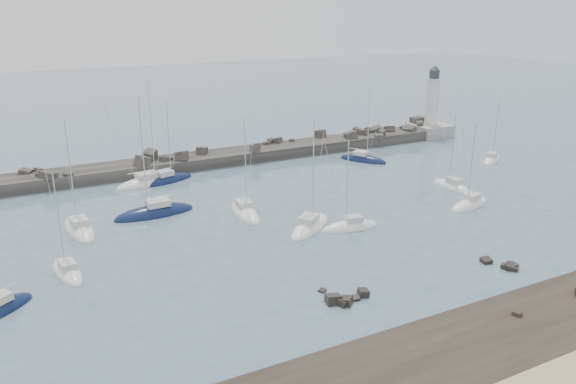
{
  "coord_description": "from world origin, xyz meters",
  "views": [
    {
      "loc": [
        -29.13,
        -47.01,
        25.06
      ],
      "look_at": [
        1.46,
        12.0,
        2.78
      ],
      "focal_mm": 35.0,
      "sensor_mm": 36.0,
      "label": 1
    }
  ],
  "objects_px": {
    "lighthouse": "(431,120)",
    "sailboat_10": "(452,187)",
    "sailboat_4": "(150,183)",
    "sailboat_14": "(155,214)",
    "sailboat_6": "(245,213)",
    "sailboat_1": "(79,230)",
    "sailboat_3": "(68,272)",
    "sailboat_5": "(350,228)",
    "sailboat_9": "(470,205)",
    "sailboat_7": "(310,227)",
    "sailboat_13": "(168,181)",
    "sailboat_8": "(363,160)",
    "sailboat_12": "(492,160)"
  },
  "relations": [
    {
      "from": "sailboat_3",
      "to": "sailboat_8",
      "type": "relative_size",
      "value": 0.84
    },
    {
      "from": "sailboat_10",
      "to": "sailboat_5",
      "type": "bearing_deg",
      "value": -164.04
    },
    {
      "from": "sailboat_5",
      "to": "sailboat_9",
      "type": "height_order",
      "value": "sailboat_9"
    },
    {
      "from": "sailboat_4",
      "to": "sailboat_12",
      "type": "height_order",
      "value": "sailboat_4"
    },
    {
      "from": "sailboat_5",
      "to": "sailboat_13",
      "type": "distance_m",
      "value": 31.33
    },
    {
      "from": "sailboat_5",
      "to": "sailboat_12",
      "type": "distance_m",
      "value": 40.35
    },
    {
      "from": "sailboat_9",
      "to": "sailboat_6",
      "type": "bearing_deg",
      "value": 158.18
    },
    {
      "from": "sailboat_7",
      "to": "sailboat_10",
      "type": "relative_size",
      "value": 1.2
    },
    {
      "from": "sailboat_14",
      "to": "sailboat_13",
      "type": "bearing_deg",
      "value": 67.51
    },
    {
      "from": "sailboat_4",
      "to": "sailboat_14",
      "type": "distance_m",
      "value": 13.12
    },
    {
      "from": "sailboat_8",
      "to": "sailboat_13",
      "type": "distance_m",
      "value": 32.75
    },
    {
      "from": "sailboat_4",
      "to": "sailboat_8",
      "type": "height_order",
      "value": "sailboat_4"
    },
    {
      "from": "sailboat_6",
      "to": "sailboat_3",
      "type": "bearing_deg",
      "value": -161.92
    },
    {
      "from": "sailboat_4",
      "to": "sailboat_13",
      "type": "relative_size",
      "value": 1.2
    },
    {
      "from": "sailboat_10",
      "to": "sailboat_12",
      "type": "bearing_deg",
      "value": 26.39
    },
    {
      "from": "sailboat_4",
      "to": "sailboat_6",
      "type": "distance_m",
      "value": 19.35
    },
    {
      "from": "sailboat_5",
      "to": "sailboat_12",
      "type": "height_order",
      "value": "sailboat_5"
    },
    {
      "from": "sailboat_1",
      "to": "sailboat_12",
      "type": "bearing_deg",
      "value": 0.25
    },
    {
      "from": "sailboat_7",
      "to": "sailboat_12",
      "type": "relative_size",
      "value": 1.23
    },
    {
      "from": "sailboat_5",
      "to": "sailboat_13",
      "type": "height_order",
      "value": "sailboat_13"
    },
    {
      "from": "lighthouse",
      "to": "sailboat_7",
      "type": "relative_size",
      "value": 1.05
    },
    {
      "from": "lighthouse",
      "to": "sailboat_4",
      "type": "height_order",
      "value": "sailboat_4"
    },
    {
      "from": "sailboat_5",
      "to": "sailboat_9",
      "type": "distance_m",
      "value": 18.14
    },
    {
      "from": "sailboat_3",
      "to": "sailboat_14",
      "type": "distance_m",
      "value": 16.96
    },
    {
      "from": "sailboat_4",
      "to": "sailboat_9",
      "type": "xyz_separation_m",
      "value": [
        34.68,
        -28.76,
        0.01
      ]
    },
    {
      "from": "sailboat_6",
      "to": "lighthouse",
      "type": "bearing_deg",
      "value": 25.3
    },
    {
      "from": "sailboat_14",
      "to": "sailboat_3",
      "type": "bearing_deg",
      "value": -134.09
    },
    {
      "from": "sailboat_6",
      "to": "sailboat_14",
      "type": "distance_m",
      "value": 11.33
    },
    {
      "from": "lighthouse",
      "to": "sailboat_14",
      "type": "xyz_separation_m",
      "value": [
        -60.71,
        -18.88,
        -2.94
      ]
    },
    {
      "from": "sailboat_12",
      "to": "sailboat_7",
      "type": "bearing_deg",
      "value": -164.02
    },
    {
      "from": "sailboat_4",
      "to": "sailboat_6",
      "type": "height_order",
      "value": "sailboat_4"
    },
    {
      "from": "sailboat_1",
      "to": "sailboat_8",
      "type": "bearing_deg",
      "value": 12.44
    },
    {
      "from": "sailboat_1",
      "to": "sailboat_14",
      "type": "xyz_separation_m",
      "value": [
        9.17,
        1.26,
        0.0
      ]
    },
    {
      "from": "sailboat_5",
      "to": "sailboat_7",
      "type": "xyz_separation_m",
      "value": [
        -4.21,
        2.21,
        0.01
      ]
    },
    {
      "from": "sailboat_7",
      "to": "sailboat_9",
      "type": "relative_size",
      "value": 1.16
    },
    {
      "from": "sailboat_9",
      "to": "sailboat_13",
      "type": "height_order",
      "value": "sailboat_13"
    },
    {
      "from": "lighthouse",
      "to": "sailboat_6",
      "type": "bearing_deg",
      "value": -154.7
    },
    {
      "from": "sailboat_7",
      "to": "sailboat_10",
      "type": "bearing_deg",
      "value": 8.69
    },
    {
      "from": "sailboat_7",
      "to": "sailboat_4",
      "type": "bearing_deg",
      "value": 115.55
    },
    {
      "from": "sailboat_1",
      "to": "sailboat_3",
      "type": "xyz_separation_m",
      "value": [
        -2.63,
        -10.93,
        -0.02
      ]
    },
    {
      "from": "sailboat_14",
      "to": "sailboat_12",
      "type": "bearing_deg",
      "value": -0.97
    },
    {
      "from": "sailboat_8",
      "to": "sailboat_10",
      "type": "bearing_deg",
      "value": -81.12
    },
    {
      "from": "sailboat_5",
      "to": "sailboat_14",
      "type": "distance_m",
      "value": 24.53
    },
    {
      "from": "sailboat_1",
      "to": "sailboat_10",
      "type": "relative_size",
      "value": 1.22
    },
    {
      "from": "sailboat_6",
      "to": "sailboat_7",
      "type": "bearing_deg",
      "value": -58.46
    },
    {
      "from": "sailboat_6",
      "to": "sailboat_12",
      "type": "xyz_separation_m",
      "value": [
        46.85,
        4.05,
        0.0
      ]
    },
    {
      "from": "sailboat_7",
      "to": "sailboat_3",
      "type": "bearing_deg",
      "value": 178.3
    },
    {
      "from": "lighthouse",
      "to": "sailboat_8",
      "type": "relative_size",
      "value": 1.11
    },
    {
      "from": "lighthouse",
      "to": "sailboat_10",
      "type": "distance_m",
      "value": 34.49
    },
    {
      "from": "sailboat_5",
      "to": "sailboat_3",
      "type": "bearing_deg",
      "value": 174.46
    }
  ]
}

